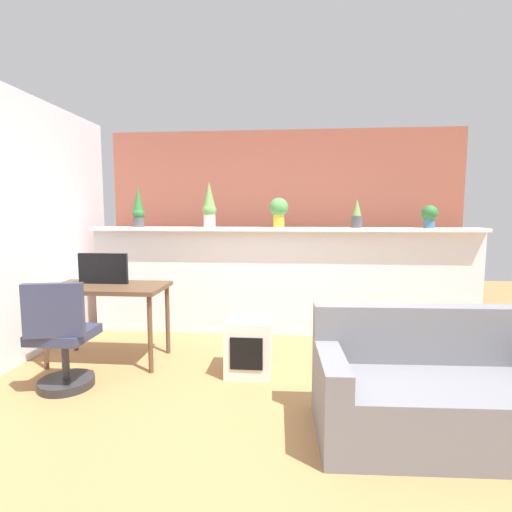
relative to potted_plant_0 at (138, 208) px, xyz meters
The scene contains 14 objects.
ground_plane 2.99m from the potted_plant_0, 48.81° to the right, with size 12.00×12.00×0.00m, color #9E7042.
divider_wall 1.92m from the potted_plant_0, ahead, with size 4.53×0.16×1.23m, color silver.
plant_shelf 1.72m from the potted_plant_0, ahead, with size 4.53×0.30×0.04m, color silver.
brick_wall_behind 1.84m from the potted_plant_0, 21.00° to the left, with size 4.53×0.10×2.50m, color #9E5442.
potted_plant_0 is the anchor object (origin of this frame).
potted_plant_1 0.86m from the potted_plant_0, ahead, with size 0.17×0.17×0.53m.
potted_plant_2 1.67m from the potted_plant_0, ahead, with size 0.22×0.22×0.34m.
potted_plant_3 2.55m from the potted_plant_0, ahead, with size 0.12×0.12×0.33m.
potted_plant_4 3.35m from the potted_plant_0, ahead, with size 0.18×0.18×0.25m.
desk 1.28m from the potted_plant_0, 86.50° to the right, with size 1.10×0.60×0.75m.
tv_monitor 1.08m from the potted_plant_0, 91.22° to the right, with size 0.49×0.04×0.30m, color black.
office_chair 1.97m from the potted_plant_0, 90.93° to the right, with size 0.48×0.49×0.91m.
side_cube_shelf 2.23m from the potted_plant_0, 38.59° to the right, with size 0.40×0.41×0.50m.
couch 3.64m from the potted_plant_0, 36.19° to the right, with size 1.59×0.82×0.80m.
Camera 1 is at (0.10, -2.58, 1.44)m, focal length 27.39 mm.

